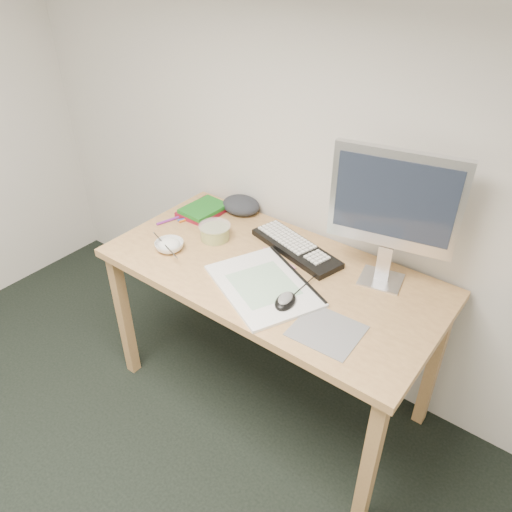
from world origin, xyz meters
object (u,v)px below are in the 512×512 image
(sketchpad, at_px, (263,286))
(keyboard, at_px, (296,248))
(desk, at_px, (271,285))
(rice_bowl, at_px, (169,246))
(monitor, at_px, (394,204))

(sketchpad, distance_m, keyboard, 0.29)
(desk, relative_size, keyboard, 3.14)
(desk, relative_size, rice_bowl, 11.23)
(sketchpad, bearing_deg, monitor, 67.94)
(desk, height_order, rice_bowl, rice_bowl)
(keyboard, relative_size, rice_bowl, 3.57)
(rice_bowl, bearing_deg, desk, 19.10)
(monitor, xyz_separation_m, rice_bowl, (-0.83, -0.36, -0.32))
(desk, bearing_deg, monitor, 27.72)
(sketchpad, bearing_deg, keyboard, 123.35)
(monitor, bearing_deg, desk, -164.21)
(desk, bearing_deg, sketchpad, -69.03)
(keyboard, distance_m, monitor, 0.51)
(sketchpad, distance_m, monitor, 0.58)
(rice_bowl, bearing_deg, keyboard, 36.76)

